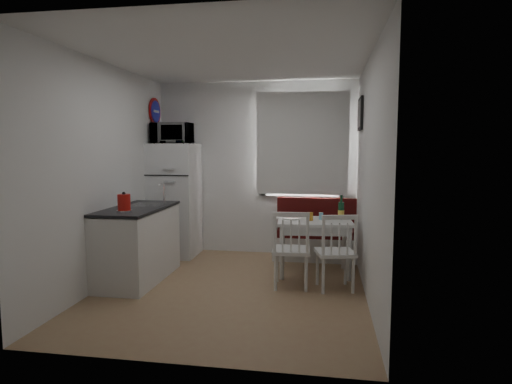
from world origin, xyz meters
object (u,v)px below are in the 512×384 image
fridge (175,200)px  kettle (124,203)px  chair_left (291,241)px  wine_bottle (341,207)px  dining_table (315,226)px  chair_right (335,244)px  microwave (172,133)px  kitchen_counter (138,243)px  bench (316,239)px

fridge → kettle: bearing=-89.0°
kettle → chair_left: bearing=11.5°
kettle → wine_bottle: kettle is taller
chair_left → dining_table: bearing=66.2°
kettle → chair_right: bearing=9.1°
fridge → microwave: size_ratio=3.04×
dining_table → wine_bottle: (0.33, 0.10, 0.24)m
fridge → wine_bottle: size_ratio=5.30×
dining_table → wine_bottle: wine_bottle is taller
kitchen_counter → chair_right: bearing=-1.6°
bench → kettle: kettle is taller
kettle → dining_table: bearing=26.5°
kettle → kitchen_counter: bearing=96.5°
chair_right → microwave: size_ratio=0.90×
kitchen_counter → chair_right: 2.37m
microwave → wine_bottle: 2.66m
kettle → wine_bottle: size_ratio=0.71×
kitchen_counter → microwave: microwave is taller
kitchen_counter → chair_right: kitchen_counter is taller
chair_left → chair_right: bearing=-2.9°
chair_right → bench: bearing=86.9°
fridge → chair_left: bearing=-35.4°
kitchen_counter → bench: bearing=32.5°
chair_right → wine_bottle: (0.08, 0.76, 0.31)m
chair_left → kettle: bearing=-171.7°
bench → wine_bottle: bearing=-63.8°
fridge → kitchen_counter: bearing=-90.9°
wine_bottle → bench: bearing=116.2°
kitchen_counter → dining_table: size_ratio=1.35×
dining_table → wine_bottle: 0.42m
bench → chair_left: chair_left is taller
dining_table → wine_bottle: size_ratio=3.11×
chair_left → wine_bottle: size_ratio=1.54×
fridge → kettle: fridge is taller
bench → chair_left: size_ratio=2.52×
chair_left → wine_bottle: bearing=49.5°
bench → kettle: bearing=-139.2°
kettle → fridge: bearing=91.0°
bench → chair_right: 1.46m
kettle → wine_bottle: bearing=25.2°
chair_left → wine_bottle: 1.00m
dining_table → chair_right: 0.71m
bench → wine_bottle: size_ratio=3.88×
chair_left → microwave: microwave is taller
fridge → microwave: bearing=-90.0°
microwave → kettle: size_ratio=2.46×
bench → kitchen_counter: bearing=-147.5°
kitchen_counter → kettle: 0.71m
wine_bottle → chair_right: bearing=-96.2°
microwave → bench: bearing=4.3°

